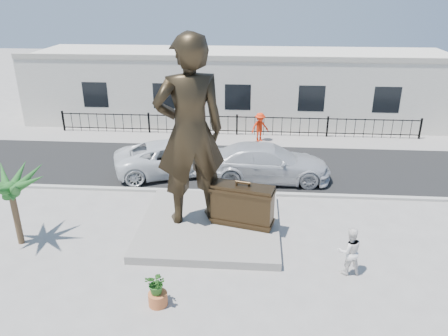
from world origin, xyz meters
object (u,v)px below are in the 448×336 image
(statue, at_px, (190,132))
(car_white, at_px, (174,158))
(tourist, at_px, (349,251))
(suitcase, at_px, (242,205))

(statue, bearing_deg, car_white, -92.69)
(car_white, bearing_deg, statue, 179.26)
(tourist, height_order, car_white, tourist)
(statue, xyz_separation_m, tourist, (5.41, -2.66, -2.97))
(suitcase, height_order, tourist, suitcase)
(suitcase, height_order, car_white, suitcase)
(car_white, bearing_deg, tourist, -156.02)
(statue, bearing_deg, tourist, 133.33)
(suitcase, xyz_separation_m, tourist, (3.48, -2.35, -0.28))
(statue, relative_size, suitcase, 3.08)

